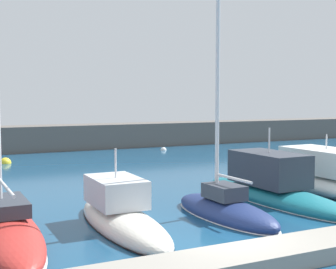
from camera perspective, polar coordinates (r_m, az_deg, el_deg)
The scene contains 10 objects.
ground_plane at distance 15.49m, azimuth 7.23°, elevation -14.06°, with size 120.00×120.00×0.00m, color navy.
dock_pier at distance 14.33m, azimuth 10.36°, elevation -14.53°, with size 25.87×1.74×0.53m, color gray.
breakwater_seawall at distance 45.11m, azimuth -15.54°, elevation -0.45°, with size 108.00×3.37×2.33m, color #5B5651.
sailboat_red_second at distance 17.68m, azimuth -19.36°, elevation -10.54°, with size 2.44×9.25×16.84m.
motorboat_ivory_third at distance 18.26m, azimuth -5.73°, elevation -9.78°, with size 2.10×7.84×3.35m.
sailboat_navy_fourth at distance 19.80m, azimuth 6.92°, elevation -8.84°, with size 2.45×6.42×13.04m.
motorboat_teal_fifth at distance 23.40m, azimuth 12.39°, elevation -6.24°, with size 2.88×10.18×3.81m.
motorboat_white_sixth at distance 26.10m, azimuth 19.05°, elevation -5.03°, with size 3.64×10.16×3.24m.
mooring_buoy_white at distance 44.07m, azimuth -0.56°, elevation -1.93°, with size 0.57×0.57×0.57m, color white.
mooring_buoy_yellow at distance 37.39m, azimuth -19.09°, elevation -3.32°, with size 0.88×0.88×0.88m, color yellow.
Camera 1 is at (-8.07, -12.27, 4.91)m, focal length 50.37 mm.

